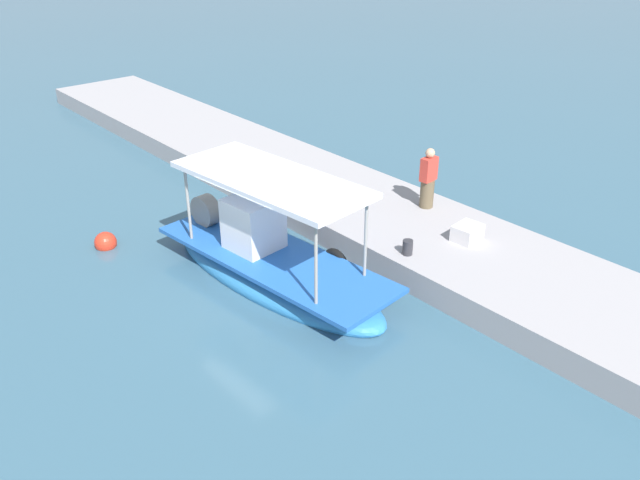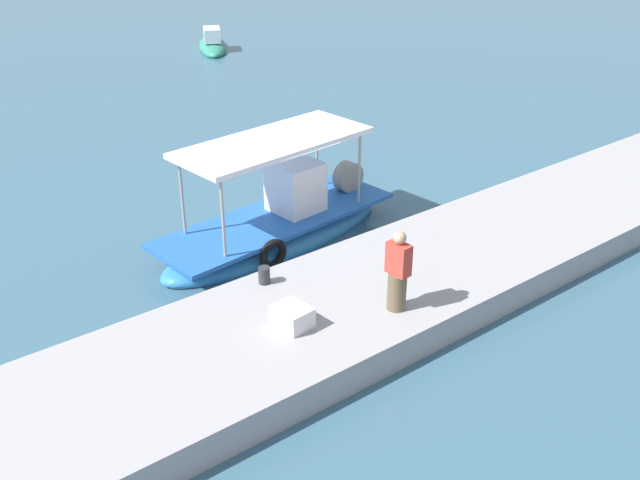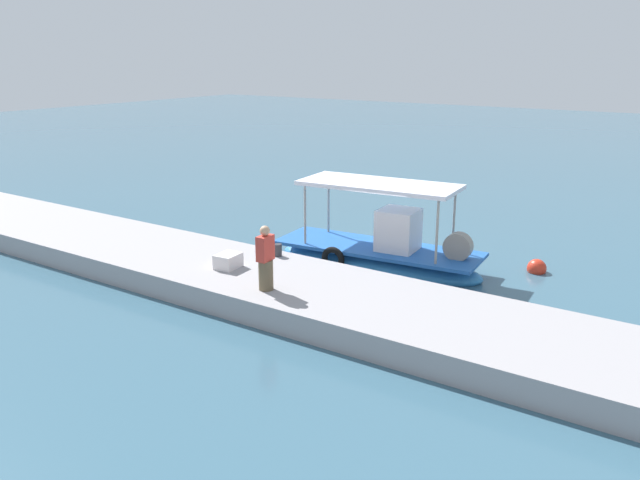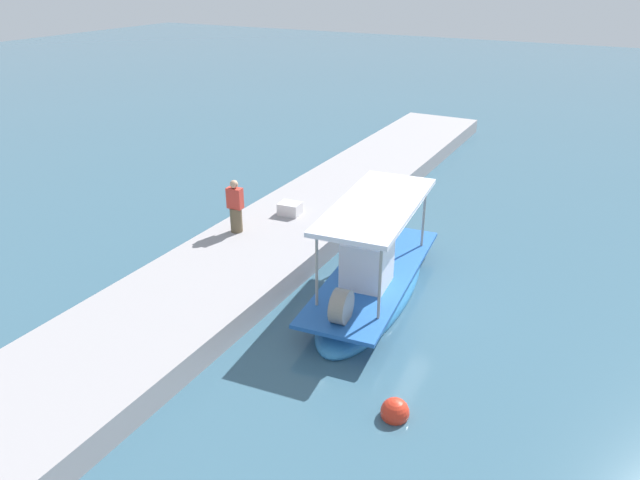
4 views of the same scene
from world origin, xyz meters
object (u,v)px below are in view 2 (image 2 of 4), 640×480
Objects in this scene: cargo_crate at (292,316)px; marker_buoy at (348,171)px; fisherman_near_bollard at (398,274)px; moored_boat_near at (212,45)px; main_fishing_boat at (279,224)px; mooring_bollard at (264,275)px.

cargo_crate is 9.06m from marker_buoy.
fisherman_near_bollard is 0.36× the size of moored_boat_near.
cargo_crate is 1.20× the size of marker_buoy.
moored_boat_near is at bearing 63.92° from main_fishing_boat.
fisherman_near_bollard is 26.10m from moored_boat_near.
mooring_bollard is 0.63× the size of marker_buoy.
main_fishing_boat reaches higher than cargo_crate.
marker_buoy is (4.63, 6.96, -1.26)m from fisherman_near_bollard.
moored_boat_near reaches higher than cargo_crate.
main_fishing_boat is 4.08× the size of fisherman_near_bollard.
marker_buoy is (4.05, 2.24, -0.32)m from main_fishing_boat.
main_fishing_boat is 3.16m from mooring_bollard.
main_fishing_boat is at bearing -116.08° from moored_boat_near.
fisherman_near_bollard reaches higher than moored_boat_near.
fisherman_near_bollard is at bearing -97.07° from main_fishing_boat.
fisherman_near_bollard is 2.80m from mooring_bollard.
moored_boat_near is at bearing 67.33° from fisherman_near_bollard.
fisherman_near_bollard reaches higher than mooring_bollard.
moored_boat_near is (9.46, 19.34, -0.23)m from main_fishing_boat.
fisherman_near_bollard is (-0.59, -4.72, 0.94)m from main_fishing_boat.
marker_buoy is at bearing 56.37° from fisherman_near_bollard.
fisherman_near_bollard is 2.41× the size of cargo_crate.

